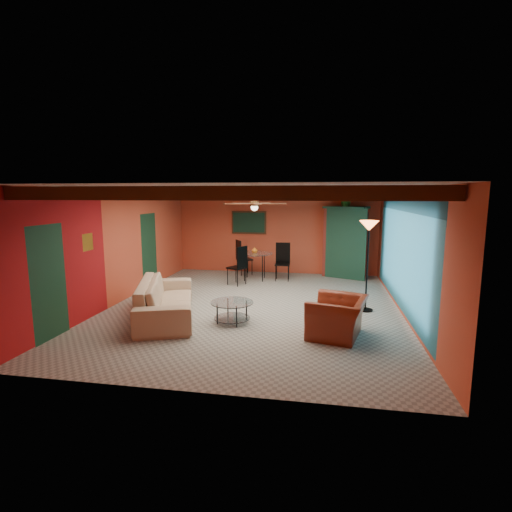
% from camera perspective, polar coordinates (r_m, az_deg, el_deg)
% --- Properties ---
extents(room, '(6.52, 8.01, 2.71)m').
position_cam_1_polar(room, '(8.74, -0.10, 7.77)').
color(room, gray).
rests_on(room, ground).
extents(sofa, '(1.89, 2.89, 0.79)m').
position_cam_1_polar(sofa, '(8.37, -13.16, -6.18)').
color(sofa, tan).
rests_on(sofa, ground).
extents(armchair, '(1.19, 1.30, 0.72)m').
position_cam_1_polar(armchair, '(7.25, 11.98, -8.81)').
color(armchair, maroon).
rests_on(armchair, ground).
extents(coffee_table, '(1.06, 1.06, 0.44)m').
position_cam_1_polar(coffee_table, '(7.86, -3.57, -8.27)').
color(coffee_table, silver).
rests_on(coffee_table, ground).
extents(dining_table, '(2.29, 2.29, 1.13)m').
position_cam_1_polar(dining_table, '(11.66, -0.21, -0.76)').
color(dining_table, silver).
rests_on(dining_table, ground).
extents(armoire, '(1.36, 1.02, 2.14)m').
position_cam_1_polar(armoire, '(12.30, 13.03, 1.89)').
color(armoire, maroon).
rests_on(armoire, ground).
extents(floor_lamp, '(0.44, 0.44, 2.02)m').
position_cam_1_polar(floor_lamp, '(8.79, 16.13, -1.45)').
color(floor_lamp, black).
rests_on(floor_lamp, ground).
extents(ceiling_fan, '(1.50, 1.50, 0.44)m').
position_cam_1_polar(ceiling_fan, '(8.63, -0.23, 7.75)').
color(ceiling_fan, '#472614').
rests_on(ceiling_fan, ceiling).
extents(painting, '(1.05, 0.03, 0.65)m').
position_cam_1_polar(painting, '(12.72, -1.06, 4.98)').
color(painting, black).
rests_on(painting, wall_back).
extents(potted_plant, '(0.54, 0.49, 0.50)m').
position_cam_1_polar(potted_plant, '(12.21, 13.26, 8.05)').
color(potted_plant, '#26661E').
rests_on(potted_plant, armoire).
extents(vase, '(0.21, 0.21, 0.18)m').
position_cam_1_polar(vase, '(11.57, -0.21, 2.45)').
color(vase, orange).
rests_on(vase, dining_table).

